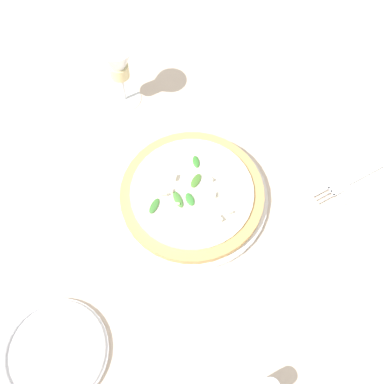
% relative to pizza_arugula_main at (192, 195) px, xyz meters
% --- Properties ---
extents(ground_plane, '(6.00, 6.00, 0.00)m').
position_rel_pizza_arugula_main_xyz_m(ground_plane, '(-0.01, -0.02, -0.02)').
color(ground_plane, beige).
extents(pizza_arugula_main, '(0.32, 0.32, 0.05)m').
position_rel_pizza_arugula_main_xyz_m(pizza_arugula_main, '(0.00, 0.00, 0.00)').
color(pizza_arugula_main, white).
rests_on(pizza_arugula_main, ground_plane).
extents(wine_glass, '(0.08, 0.08, 0.16)m').
position_rel_pizza_arugula_main_xyz_m(wine_glass, '(0.02, -0.31, 0.10)').
color(wine_glass, white).
rests_on(wine_glass, ground_plane).
extents(napkin, '(0.14, 0.10, 0.01)m').
position_rel_pizza_arugula_main_xyz_m(napkin, '(-0.35, 0.12, -0.01)').
color(napkin, silver).
rests_on(napkin, ground_plane).
extents(fork, '(0.22, 0.02, 0.00)m').
position_rel_pizza_arugula_main_xyz_m(fork, '(-0.34, 0.12, -0.01)').
color(fork, silver).
rests_on(fork, ground_plane).
extents(side_plate_white, '(0.19, 0.19, 0.02)m').
position_rel_pizza_arugula_main_xyz_m(side_plate_white, '(0.36, 0.16, -0.01)').
color(side_plate_white, white).
rests_on(side_plate_white, ground_plane).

